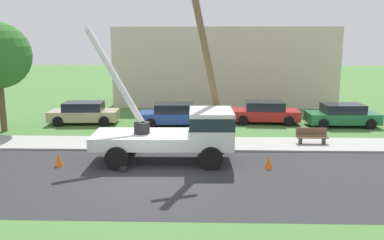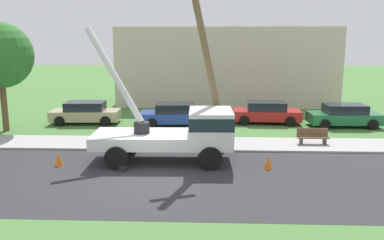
% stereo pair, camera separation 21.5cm
% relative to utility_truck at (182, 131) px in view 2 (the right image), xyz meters
% --- Properties ---
extents(ground_plane, '(120.00, 120.00, 0.00)m').
position_rel_utility_truck_xyz_m(ground_plane, '(-1.14, 9.70, -1.41)').
color(ground_plane, '#477538').
extents(road_asphalt, '(80.00, 7.73, 0.01)m').
position_rel_utility_truck_xyz_m(road_asphalt, '(-1.14, -2.30, -1.40)').
color(road_asphalt, '#2B2B2D').
rests_on(road_asphalt, ground).
extents(sidewalk_strip, '(80.00, 2.68, 0.10)m').
position_rel_utility_truck_xyz_m(sidewalk_strip, '(-1.14, 2.90, -1.36)').
color(sidewalk_strip, '#9E9E99').
rests_on(sidewalk_strip, ground).
extents(utility_truck, '(6.82, 3.21, 5.98)m').
position_rel_utility_truck_xyz_m(utility_truck, '(0.00, 0.00, 0.00)').
color(utility_truck, silver).
rests_on(utility_truck, ground).
extents(leaning_utility_pole, '(2.66, 1.70, 8.82)m').
position_rel_utility_truck_xyz_m(leaning_utility_pole, '(1.12, 1.56, 3.12)').
color(leaning_utility_pole, brown).
rests_on(leaning_utility_pole, ground).
extents(traffic_cone_ahead, '(0.36, 0.36, 0.56)m').
position_rel_utility_truck_xyz_m(traffic_cone_ahead, '(3.75, -0.95, -1.13)').
color(traffic_cone_ahead, orange).
rests_on(traffic_cone_ahead, ground).
extents(traffic_cone_behind, '(0.36, 0.36, 0.56)m').
position_rel_utility_truck_xyz_m(traffic_cone_behind, '(-5.31, -0.90, -1.13)').
color(traffic_cone_behind, orange).
rests_on(traffic_cone_behind, ground).
extents(traffic_cone_curbside, '(0.36, 0.36, 0.56)m').
position_rel_utility_truck_xyz_m(traffic_cone_curbside, '(1.51, 1.20, -1.13)').
color(traffic_cone_curbside, orange).
rests_on(traffic_cone_curbside, ground).
extents(parked_sedan_tan, '(4.50, 2.19, 1.42)m').
position_rel_utility_truck_xyz_m(parked_sedan_tan, '(-6.85, 8.09, -0.70)').
color(parked_sedan_tan, tan).
rests_on(parked_sedan_tan, ground).
extents(parked_sedan_blue, '(4.52, 2.23, 1.42)m').
position_rel_utility_truck_xyz_m(parked_sedan_blue, '(-0.91, 7.67, -0.70)').
color(parked_sedan_blue, '#263F99').
rests_on(parked_sedan_blue, ground).
extents(parked_sedan_red, '(4.49, 2.17, 1.42)m').
position_rel_utility_truck_xyz_m(parked_sedan_red, '(5.00, 8.63, -0.70)').
color(parked_sedan_red, '#B21E1E').
rests_on(parked_sedan_red, ground).
extents(parked_sedan_green, '(4.45, 2.10, 1.42)m').
position_rel_utility_truck_xyz_m(parked_sedan_green, '(9.77, 7.74, -0.70)').
color(parked_sedan_green, '#1E6638').
rests_on(parked_sedan_green, ground).
extents(park_bench, '(1.60, 0.45, 0.90)m').
position_rel_utility_truck_xyz_m(park_bench, '(6.60, 2.97, -0.95)').
color(park_bench, brown).
rests_on(park_bench, ground).
extents(roadside_tree_far, '(3.86, 3.86, 6.45)m').
position_rel_utility_truck_xyz_m(roadside_tree_far, '(-11.00, 5.71, 3.09)').
color(roadside_tree_far, brown).
rests_on(roadside_tree_far, ground).
extents(lowrise_building_backdrop, '(18.00, 6.00, 6.40)m').
position_rel_utility_truck_xyz_m(lowrise_building_backdrop, '(2.69, 17.21, 1.79)').
color(lowrise_building_backdrop, beige).
rests_on(lowrise_building_backdrop, ground).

